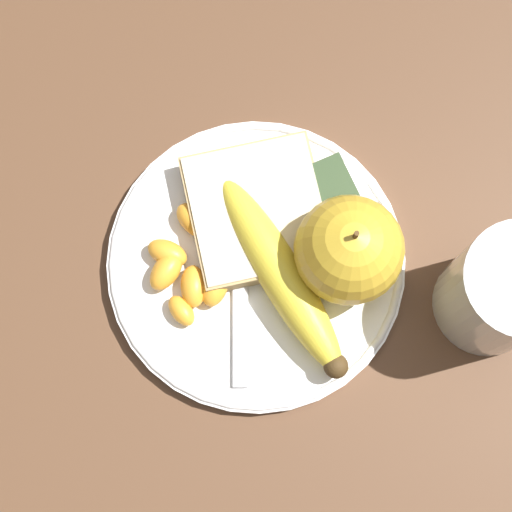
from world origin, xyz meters
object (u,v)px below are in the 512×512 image
object	(u,v)px
bread_slice	(257,212)
plate	(256,263)
fork	(240,254)
banana	(282,276)
apple	(349,250)
juice_glass	(502,293)
jam_packet	(328,193)

from	to	relation	value
bread_slice	plate	bearing A→B (deg)	-25.32
fork	banana	bearing A→B (deg)	-123.32
apple	banana	world-z (taller)	apple
plate	juice_glass	bearing A→B (deg)	56.19
apple	fork	world-z (taller)	apple
juice_glass	fork	world-z (taller)	juice_glass
plate	fork	world-z (taller)	fork
bread_slice	jam_packet	size ratio (longest dim) A/B	2.59
apple	banana	bearing A→B (deg)	-97.04
plate	banana	world-z (taller)	banana
apple	bread_slice	xyz separation A→B (m)	(-0.06, -0.05, -0.03)
plate	apple	xyz separation A→B (m)	(0.03, 0.06, 0.04)
bread_slice	jam_packet	distance (m)	0.06
juice_glass	fork	size ratio (longest dim) A/B	0.62
plate	fork	bearing A→B (deg)	-138.36
juice_glass	fork	distance (m)	0.20
banana	bread_slice	world-z (taller)	banana
banana	fork	distance (m)	0.04
apple	jam_packet	size ratio (longest dim) A/B	1.86
plate	fork	size ratio (longest dim) A/B	1.40
juice_glass	plate	bearing A→B (deg)	-123.81
plate	banana	size ratio (longest dim) A/B	1.31
apple	jam_packet	distance (m)	0.06
banana	apple	bearing A→B (deg)	82.96
plate	juice_glass	world-z (taller)	juice_glass
plate	jam_packet	xyz separation A→B (m)	(-0.02, 0.07, 0.01)
fork	plate	bearing A→B (deg)	-114.80
bread_slice	fork	size ratio (longest dim) A/B	0.76
bread_slice	jam_packet	xyz separation A→B (m)	(0.01, 0.06, -0.00)
banana	bread_slice	bearing A→B (deg)	175.89
juice_glass	apple	bearing A→B (deg)	-129.43
juice_glass	fork	bearing A→B (deg)	-124.79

